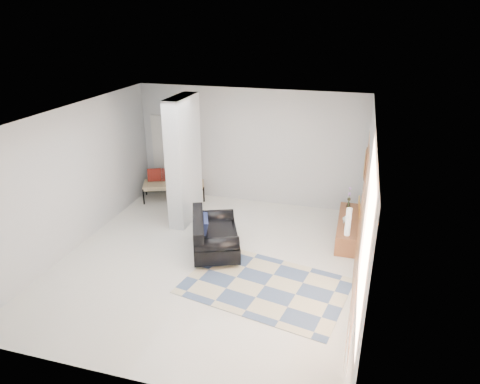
# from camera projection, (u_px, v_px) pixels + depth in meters

# --- Properties ---
(floor) EXTENTS (6.00, 6.00, 0.00)m
(floor) POSITION_uv_depth(u_px,v_px,m) (209.00, 260.00, 8.19)
(floor) COLOR silver
(floor) RESTS_ON ground
(ceiling) EXTENTS (6.00, 6.00, 0.00)m
(ceiling) POSITION_uv_depth(u_px,v_px,m) (204.00, 116.00, 7.11)
(ceiling) COLOR white
(ceiling) RESTS_ON wall_back
(wall_back) EXTENTS (6.00, 0.00, 6.00)m
(wall_back) POSITION_uv_depth(u_px,v_px,m) (249.00, 147.00, 10.32)
(wall_back) COLOR silver
(wall_back) RESTS_ON ground
(wall_front) EXTENTS (6.00, 0.00, 6.00)m
(wall_front) POSITION_uv_depth(u_px,v_px,m) (119.00, 289.00, 4.98)
(wall_front) COLOR silver
(wall_front) RESTS_ON ground
(wall_left) EXTENTS (0.00, 6.00, 6.00)m
(wall_left) POSITION_uv_depth(u_px,v_px,m) (74.00, 179.00, 8.33)
(wall_left) COLOR silver
(wall_left) RESTS_ON ground
(wall_right) EXTENTS (0.00, 6.00, 6.00)m
(wall_right) POSITION_uv_depth(u_px,v_px,m) (365.00, 211.00, 6.97)
(wall_right) COLOR silver
(wall_right) RESTS_ON ground
(partition_column) EXTENTS (0.35, 1.20, 2.80)m
(partition_column) POSITION_uv_depth(u_px,v_px,m) (184.00, 161.00, 9.34)
(partition_column) COLOR silver
(partition_column) RESTS_ON floor
(hallway_door) EXTENTS (0.85, 0.06, 2.04)m
(hallway_door) POSITION_uv_depth(u_px,v_px,m) (169.00, 155.00, 10.95)
(hallway_door) COLOR silver
(hallway_door) RESTS_ON floor
(curtain) EXTENTS (0.00, 2.55, 2.55)m
(curtain) POSITION_uv_depth(u_px,v_px,m) (359.00, 241.00, 5.94)
(curtain) COLOR orange
(curtain) RESTS_ON wall_right
(wall_art) EXTENTS (0.04, 0.45, 0.55)m
(wall_art) POSITION_uv_depth(u_px,v_px,m) (366.00, 164.00, 8.39)
(wall_art) COLOR #3A1A0F
(wall_art) RESTS_ON wall_right
(media_console) EXTENTS (0.45, 1.77, 0.80)m
(media_console) POSITION_uv_depth(u_px,v_px,m) (348.00, 228.00, 9.00)
(media_console) COLOR brown
(media_console) RESTS_ON floor
(loveseat) EXTENTS (1.32, 1.66, 0.76)m
(loveseat) POSITION_uv_depth(u_px,v_px,m) (212.00, 235.00, 8.37)
(loveseat) COLOR silver
(loveseat) RESTS_ON floor
(daybed) EXTENTS (1.64, 1.14, 0.77)m
(daybed) POSITION_uv_depth(u_px,v_px,m) (173.00, 182.00, 10.82)
(daybed) COLOR black
(daybed) RESTS_ON floor
(area_rug) EXTENTS (3.02, 2.31, 0.01)m
(area_rug) POSITION_uv_depth(u_px,v_px,m) (265.00, 286.00, 7.42)
(area_rug) COLOR #C2B794
(area_rug) RESTS_ON floor
(cylinder_lamp) EXTENTS (0.10, 0.10, 0.57)m
(cylinder_lamp) POSITION_uv_depth(u_px,v_px,m) (348.00, 222.00, 8.19)
(cylinder_lamp) COLOR beige
(cylinder_lamp) RESTS_ON media_console
(bronze_figurine) EXTENTS (0.11, 0.11, 0.21)m
(bronze_figurine) POSITION_uv_depth(u_px,v_px,m) (349.00, 202.00, 9.48)
(bronze_figurine) COLOR black
(bronze_figurine) RESTS_ON media_console
(vase) EXTENTS (0.19, 0.19, 0.19)m
(vase) POSITION_uv_depth(u_px,v_px,m) (347.00, 218.00, 8.77)
(vase) COLOR silver
(vase) RESTS_ON media_console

